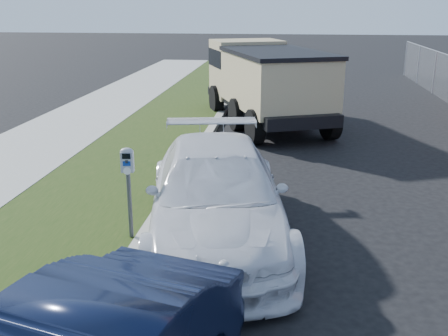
# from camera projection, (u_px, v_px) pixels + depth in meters

# --- Properties ---
(ground) EXTENTS (120.00, 120.00, 0.00)m
(ground) POSITION_uv_depth(u_px,v_px,m) (302.00, 248.00, 8.50)
(ground) COLOR black
(ground) RESTS_ON ground
(streetside) EXTENTS (6.12, 50.00, 0.15)m
(streetside) POSITION_uv_depth(u_px,v_px,m) (33.00, 189.00, 11.01)
(streetside) COLOR gray
(streetside) RESTS_ON ground
(parking_meter) EXTENTS (0.22, 0.17, 1.51)m
(parking_meter) POSITION_uv_depth(u_px,v_px,m) (128.00, 173.00, 8.27)
(parking_meter) COLOR #3F4247
(parking_meter) RESTS_ON ground
(white_wagon) EXTENTS (3.09, 5.70, 1.57)m
(white_wagon) POSITION_uv_depth(u_px,v_px,m) (218.00, 193.00, 8.69)
(white_wagon) COLOR silver
(white_wagon) RESTS_ON ground
(dump_truck) EXTENTS (4.56, 6.88, 2.54)m
(dump_truck) POSITION_uv_depth(u_px,v_px,m) (264.00, 79.00, 16.97)
(dump_truck) COLOR black
(dump_truck) RESTS_ON ground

